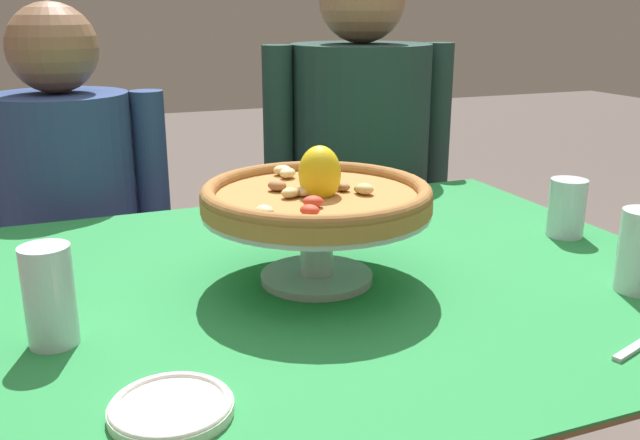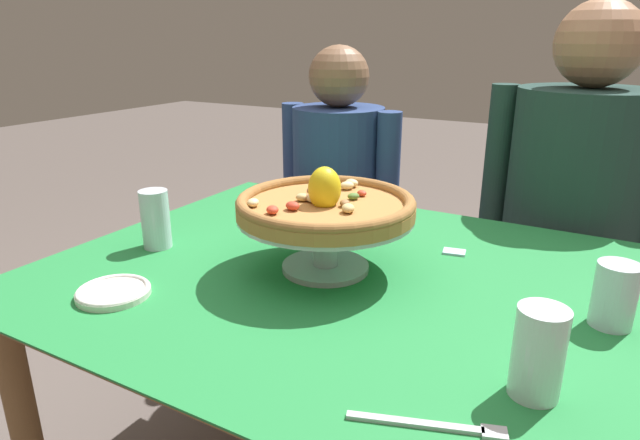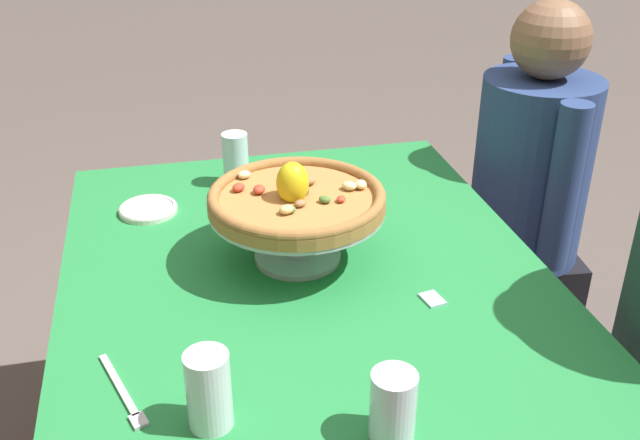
{
  "view_description": "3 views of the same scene",
  "coord_description": "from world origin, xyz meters",
  "px_view_note": "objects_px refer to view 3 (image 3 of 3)",
  "views": [
    {
      "loc": [
        -0.42,
        -1.0,
        1.15
      ],
      "look_at": [
        -0.03,
        -0.01,
        0.83
      ],
      "focal_mm": 38.99,
      "sensor_mm": 36.0,
      "label": 1
    },
    {
      "loc": [
        0.48,
        -0.93,
        1.2
      ],
      "look_at": [
        -0.07,
        0.04,
        0.81
      ],
      "focal_mm": 30.33,
      "sensor_mm": 36.0,
      "label": 2
    },
    {
      "loc": [
        1.3,
        -0.26,
        1.54
      ],
      "look_at": [
        -0.03,
        0.04,
        0.81
      ],
      "focal_mm": 41.22,
      "sensor_mm": 36.0,
      "label": 3
    }
  ],
  "objects_px": {
    "pizza_stand": "(297,224)",
    "water_glass_side_right": "(393,409)",
    "sugar_packet": "(432,299)",
    "water_glass_front_right": "(209,395)",
    "dinner_fork": "(124,394)",
    "diner_left": "(524,218)",
    "pizza": "(297,198)",
    "water_glass_side_left": "(236,162)",
    "side_plate": "(148,209)"
  },
  "relations": [
    {
      "from": "water_glass_side_left",
      "to": "pizza_stand",
      "type": "bearing_deg",
      "value": 11.06
    },
    {
      "from": "sugar_packet",
      "to": "water_glass_front_right",
      "type": "bearing_deg",
      "value": -61.86
    },
    {
      "from": "water_glass_front_right",
      "to": "diner_left",
      "type": "distance_m",
      "value": 1.28
    },
    {
      "from": "water_glass_side_right",
      "to": "side_plate",
      "type": "distance_m",
      "value": 0.9
    },
    {
      "from": "water_glass_side_right",
      "to": "diner_left",
      "type": "distance_m",
      "value": 1.15
    },
    {
      "from": "pizza",
      "to": "dinner_fork",
      "type": "bearing_deg",
      "value": -45.09
    },
    {
      "from": "side_plate",
      "to": "dinner_fork",
      "type": "relative_size",
      "value": 0.7
    },
    {
      "from": "water_glass_front_right",
      "to": "water_glass_side_right",
      "type": "bearing_deg",
      "value": 72.53
    },
    {
      "from": "water_glass_side_left",
      "to": "diner_left",
      "type": "relative_size",
      "value": 0.12
    },
    {
      "from": "water_glass_side_right",
      "to": "dinner_fork",
      "type": "bearing_deg",
      "value": -114.23
    },
    {
      "from": "pizza_stand",
      "to": "water_glass_front_right",
      "type": "distance_m",
      "value": 0.51
    },
    {
      "from": "water_glass_front_right",
      "to": "pizza",
      "type": "bearing_deg",
      "value": 153.49
    },
    {
      "from": "pizza",
      "to": "dinner_fork",
      "type": "relative_size",
      "value": 1.86
    },
    {
      "from": "water_glass_side_left",
      "to": "dinner_fork",
      "type": "xyz_separation_m",
      "value": [
        0.77,
        -0.28,
        -0.06
      ]
    },
    {
      "from": "water_glass_side_right",
      "to": "dinner_fork",
      "type": "xyz_separation_m",
      "value": [
        -0.18,
        -0.4,
        -0.05
      ]
    },
    {
      "from": "dinner_fork",
      "to": "sugar_packet",
      "type": "relative_size",
      "value": 3.94
    },
    {
      "from": "pizza_stand",
      "to": "pizza",
      "type": "relative_size",
      "value": 0.99
    },
    {
      "from": "pizza",
      "to": "dinner_fork",
      "type": "distance_m",
      "value": 0.53
    },
    {
      "from": "pizza",
      "to": "water_glass_side_left",
      "type": "height_order",
      "value": "pizza"
    },
    {
      "from": "water_glass_side_right",
      "to": "pizza",
      "type": "bearing_deg",
      "value": -175.99
    },
    {
      "from": "water_glass_side_left",
      "to": "water_glass_front_right",
      "type": "relative_size",
      "value": 1.04
    },
    {
      "from": "diner_left",
      "to": "water_glass_side_right",
      "type": "bearing_deg",
      "value": -37.88
    },
    {
      "from": "pizza_stand",
      "to": "water_glass_side_right",
      "type": "bearing_deg",
      "value": 3.97
    },
    {
      "from": "pizza_stand",
      "to": "diner_left",
      "type": "bearing_deg",
      "value": 115.82
    },
    {
      "from": "pizza_stand",
      "to": "sugar_packet",
      "type": "relative_size",
      "value": 7.3
    },
    {
      "from": "pizza",
      "to": "diner_left",
      "type": "height_order",
      "value": "diner_left"
    },
    {
      "from": "diner_left",
      "to": "water_glass_side_left",
      "type": "bearing_deg",
      "value": -93.76
    },
    {
      "from": "pizza_stand",
      "to": "dinner_fork",
      "type": "relative_size",
      "value": 1.85
    },
    {
      "from": "water_glass_side_left",
      "to": "water_glass_side_right",
      "type": "bearing_deg",
      "value": 7.05
    },
    {
      "from": "sugar_packet",
      "to": "side_plate",
      "type": "bearing_deg",
      "value": -133.47
    },
    {
      "from": "water_glass_front_right",
      "to": "dinner_fork",
      "type": "xyz_separation_m",
      "value": [
        -0.1,
        -0.13,
        -0.05
      ]
    },
    {
      "from": "diner_left",
      "to": "pizza",
      "type": "bearing_deg",
      "value": -64.2
    },
    {
      "from": "side_plate",
      "to": "diner_left",
      "type": "relative_size",
      "value": 0.12
    },
    {
      "from": "sugar_packet",
      "to": "diner_left",
      "type": "relative_size",
      "value": 0.04
    },
    {
      "from": "pizza",
      "to": "sugar_packet",
      "type": "bearing_deg",
      "value": 46.74
    },
    {
      "from": "pizza",
      "to": "water_glass_front_right",
      "type": "xyz_separation_m",
      "value": [
        0.46,
        -0.23,
        -0.09
      ]
    },
    {
      "from": "side_plate",
      "to": "dinner_fork",
      "type": "distance_m",
      "value": 0.65
    },
    {
      "from": "dinner_fork",
      "to": "diner_left",
      "type": "distance_m",
      "value": 1.32
    },
    {
      "from": "side_plate",
      "to": "diner_left",
      "type": "xyz_separation_m",
      "value": [
        -0.06,
        1.04,
        -0.18
      ]
    },
    {
      "from": "water_glass_side_left",
      "to": "water_glass_side_right",
      "type": "height_order",
      "value": "water_glass_side_left"
    },
    {
      "from": "side_plate",
      "to": "pizza_stand",
      "type": "bearing_deg",
      "value": 46.39
    },
    {
      "from": "water_glass_side_right",
      "to": "water_glass_front_right",
      "type": "distance_m",
      "value": 0.28
    },
    {
      "from": "water_glass_side_left",
      "to": "water_glass_side_right",
      "type": "distance_m",
      "value": 0.95
    },
    {
      "from": "water_glass_side_right",
      "to": "sugar_packet",
      "type": "height_order",
      "value": "water_glass_side_right"
    },
    {
      "from": "sugar_packet",
      "to": "dinner_fork",
      "type": "bearing_deg",
      "value": -75.98
    },
    {
      "from": "pizza_stand",
      "to": "water_glass_front_right",
      "type": "height_order",
      "value": "water_glass_front_right"
    },
    {
      "from": "sugar_packet",
      "to": "diner_left",
      "type": "height_order",
      "value": "diner_left"
    },
    {
      "from": "water_glass_front_right",
      "to": "dinner_fork",
      "type": "distance_m",
      "value": 0.17
    },
    {
      "from": "side_plate",
      "to": "sugar_packet",
      "type": "bearing_deg",
      "value": 46.53
    },
    {
      "from": "water_glass_front_right",
      "to": "dinner_fork",
      "type": "relative_size",
      "value": 0.67
    }
  ]
}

